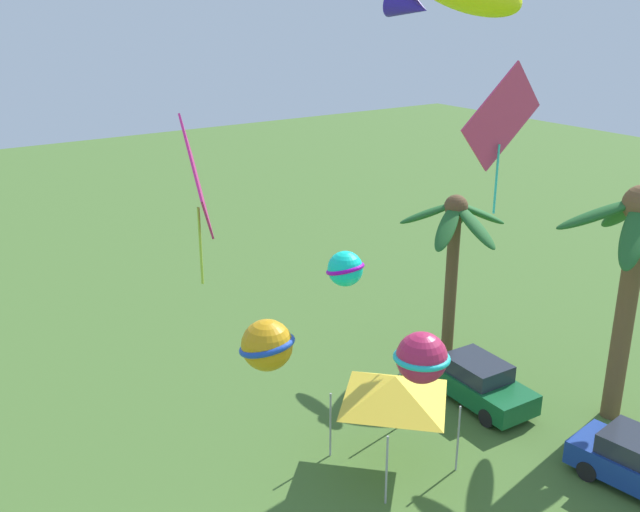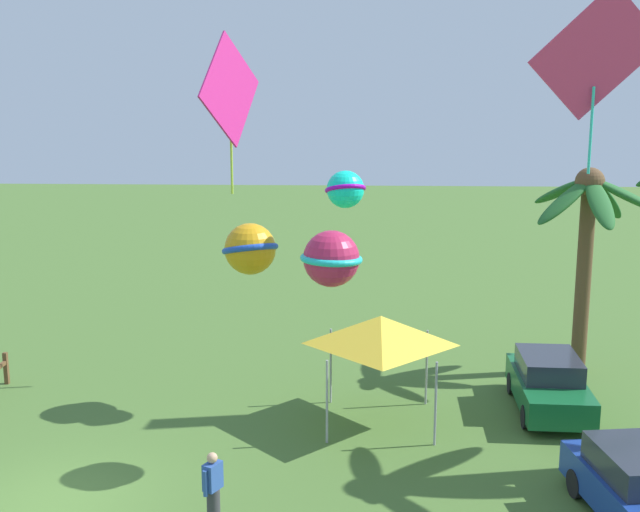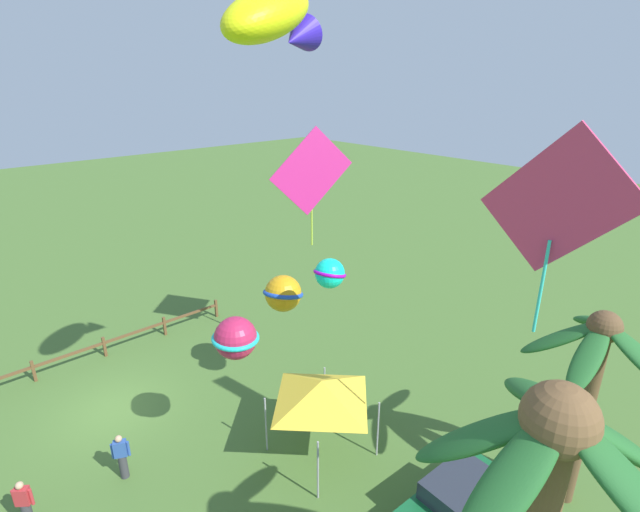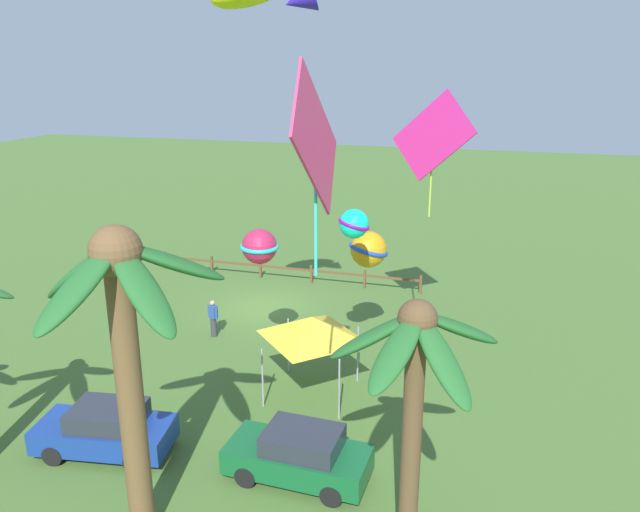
{
  "view_description": "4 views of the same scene",
  "coord_description": "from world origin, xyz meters",
  "px_view_note": "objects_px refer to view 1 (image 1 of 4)",
  "views": [
    {
      "loc": [
        9.19,
        -5.0,
        12.86
      ],
      "look_at": [
        -5.96,
        5.26,
        6.3
      ],
      "focal_mm": 40.73,
      "sensor_mm": 36.0,
      "label": 1
    },
    {
      "loc": [
        14.83,
        6.21,
        8.27
      ],
      "look_at": [
        -3.86,
        5.31,
        4.5
      ],
      "focal_mm": 44.61,
      "sensor_mm": 36.0,
      "label": 2
    },
    {
      "loc": [
        3.92,
        16.23,
        11.87
      ],
      "look_at": [
        -5.84,
        5.21,
        6.26
      ],
      "focal_mm": 26.8,
      "sensor_mm": 36.0,
      "label": 3
    },
    {
      "loc": [
        -10.17,
        25.13,
        10.92
      ],
      "look_at": [
        -4.27,
        5.1,
        4.45
      ],
      "focal_mm": 34.94,
      "sensor_mm": 36.0,
      "label": 4
    }
  ],
  "objects_px": {
    "kite_ball_4": "(267,345)",
    "palm_tree_0": "(634,254)",
    "palm_tree_2": "(455,237)",
    "festival_tent": "(395,388)",
    "kite_ball_0": "(422,358)",
    "kite_diamond_1": "(197,180)",
    "kite_ball_5": "(345,269)",
    "kite_diamond_2": "(501,120)",
    "parked_car_1": "(478,382)"
  },
  "relations": [
    {
      "from": "kite_ball_0",
      "to": "kite_diamond_1",
      "type": "relative_size",
      "value": 0.42
    },
    {
      "from": "parked_car_1",
      "to": "festival_tent",
      "type": "bearing_deg",
      "value": -77.28
    },
    {
      "from": "palm_tree_0",
      "to": "kite_ball_4",
      "type": "bearing_deg",
      "value": -106.08
    },
    {
      "from": "palm_tree_0",
      "to": "kite_diamond_1",
      "type": "relative_size",
      "value": 1.69
    },
    {
      "from": "kite_ball_5",
      "to": "festival_tent",
      "type": "bearing_deg",
      "value": 38.41
    },
    {
      "from": "palm_tree_2",
      "to": "festival_tent",
      "type": "xyz_separation_m",
      "value": [
        4.21,
        -6.21,
        -2.18
      ]
    },
    {
      "from": "kite_diamond_2",
      "to": "parked_car_1",
      "type": "bearing_deg",
      "value": -49.51
    },
    {
      "from": "palm_tree_2",
      "to": "kite_ball_5",
      "type": "relative_size",
      "value": 4.67
    },
    {
      "from": "palm_tree_0",
      "to": "festival_tent",
      "type": "height_order",
      "value": "palm_tree_0"
    },
    {
      "from": "palm_tree_0",
      "to": "parked_car_1",
      "type": "bearing_deg",
      "value": -135.59
    },
    {
      "from": "kite_ball_4",
      "to": "kite_diamond_2",
      "type": "bearing_deg",
      "value": 94.04
    },
    {
      "from": "palm_tree_0",
      "to": "kite_diamond_2",
      "type": "bearing_deg",
      "value": -151.25
    },
    {
      "from": "kite_diamond_1",
      "to": "kite_ball_0",
      "type": "bearing_deg",
      "value": 28.87
    },
    {
      "from": "palm_tree_2",
      "to": "kite_ball_5",
      "type": "bearing_deg",
      "value": -66.91
    },
    {
      "from": "kite_ball_0",
      "to": "kite_diamond_1",
      "type": "bearing_deg",
      "value": -151.13
    },
    {
      "from": "kite_ball_5",
      "to": "palm_tree_2",
      "type": "bearing_deg",
      "value": 113.09
    },
    {
      "from": "palm_tree_2",
      "to": "kite_diamond_2",
      "type": "bearing_deg",
      "value": -18.09
    },
    {
      "from": "festival_tent",
      "to": "kite_ball_5",
      "type": "relative_size",
      "value": 2.14
    },
    {
      "from": "festival_tent",
      "to": "kite_ball_0",
      "type": "height_order",
      "value": "kite_ball_0"
    },
    {
      "from": "kite_ball_0",
      "to": "kite_ball_4",
      "type": "relative_size",
      "value": 0.96
    },
    {
      "from": "festival_tent",
      "to": "kite_ball_5",
      "type": "bearing_deg",
      "value": -141.59
    },
    {
      "from": "kite_ball_5",
      "to": "kite_ball_0",
      "type": "bearing_deg",
      "value": -4.05
    },
    {
      "from": "palm_tree_0",
      "to": "festival_tent",
      "type": "relative_size",
      "value": 2.7
    },
    {
      "from": "palm_tree_2",
      "to": "kite_ball_4",
      "type": "height_order",
      "value": "palm_tree_2"
    },
    {
      "from": "palm_tree_0",
      "to": "kite_diamond_1",
      "type": "xyz_separation_m",
      "value": [
        -5.22,
        -11.69,
        2.82
      ]
    },
    {
      "from": "palm_tree_0",
      "to": "palm_tree_2",
      "type": "distance_m",
      "value": 6.41
    },
    {
      "from": "kite_ball_4",
      "to": "palm_tree_0",
      "type": "bearing_deg",
      "value": 73.92
    },
    {
      "from": "palm_tree_0",
      "to": "festival_tent",
      "type": "bearing_deg",
      "value": -104.91
    },
    {
      "from": "palm_tree_2",
      "to": "kite_diamond_2",
      "type": "height_order",
      "value": "kite_diamond_2"
    },
    {
      "from": "festival_tent",
      "to": "palm_tree_2",
      "type": "bearing_deg",
      "value": 124.16
    },
    {
      "from": "kite_diamond_1",
      "to": "kite_ball_4",
      "type": "bearing_deg",
      "value": 20.49
    },
    {
      "from": "palm_tree_0",
      "to": "festival_tent",
      "type": "xyz_separation_m",
      "value": [
        -1.99,
        -7.48,
        -3.12
      ]
    },
    {
      "from": "palm_tree_0",
      "to": "kite_diamond_1",
      "type": "distance_m",
      "value": 13.11
    },
    {
      "from": "kite_diamond_1",
      "to": "kite_ball_4",
      "type": "relative_size",
      "value": 2.26
    },
    {
      "from": "kite_ball_0",
      "to": "palm_tree_2",
      "type": "bearing_deg",
      "value": 131.34
    },
    {
      "from": "palm_tree_0",
      "to": "kite_ball_5",
      "type": "height_order",
      "value": "palm_tree_0"
    },
    {
      "from": "palm_tree_0",
      "to": "kite_diamond_2",
      "type": "relative_size",
      "value": 1.61
    },
    {
      "from": "parked_car_1",
      "to": "kite_diamond_2",
      "type": "bearing_deg",
      "value": 130.49
    },
    {
      "from": "kite_diamond_1",
      "to": "kite_ball_4",
      "type": "xyz_separation_m",
      "value": [
        2.08,
        0.78,
        -4.1
      ]
    },
    {
      "from": "festival_tent",
      "to": "kite_ball_0",
      "type": "distance_m",
      "value": 3.45
    },
    {
      "from": "kite_ball_0",
      "to": "kite_diamond_1",
      "type": "xyz_separation_m",
      "value": [
        -5.51,
        -3.04,
        3.63
      ]
    },
    {
      "from": "palm_tree_0",
      "to": "festival_tent",
      "type": "distance_m",
      "value": 8.35
    },
    {
      "from": "festival_tent",
      "to": "kite_ball_0",
      "type": "xyz_separation_m",
      "value": [
        2.28,
        -1.17,
        2.31
      ]
    },
    {
      "from": "palm_tree_2",
      "to": "festival_tent",
      "type": "relative_size",
      "value": 2.18
    },
    {
      "from": "palm_tree_0",
      "to": "kite_ball_5",
      "type": "bearing_deg",
      "value": -110.61
    },
    {
      "from": "festival_tent",
      "to": "kite_ball_4",
      "type": "distance_m",
      "value": 4.07
    },
    {
      "from": "festival_tent",
      "to": "kite_diamond_1",
      "type": "height_order",
      "value": "kite_diamond_1"
    },
    {
      "from": "kite_ball_0",
      "to": "palm_tree_0",
      "type": "bearing_deg",
      "value": 91.9
    },
    {
      "from": "kite_diamond_2",
      "to": "palm_tree_0",
      "type": "bearing_deg",
      "value": 28.75
    },
    {
      "from": "festival_tent",
      "to": "kite_ball_0",
      "type": "relative_size",
      "value": 1.48
    }
  ]
}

